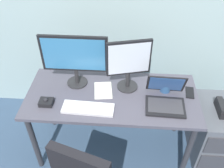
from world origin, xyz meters
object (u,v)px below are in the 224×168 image
trackball_mouse (46,102)px  coffee_mug (166,85)px  laptop (165,98)px  cell_phone (190,93)px  paper_notepad (103,90)px  file_cabinet (216,131)px  monitor_main (74,57)px  monitor_side (129,62)px  keyboard (88,108)px

trackball_mouse → coffee_mug: size_ratio=0.99×
laptop → trackball_mouse: size_ratio=2.92×
cell_phone → paper_notepad: bearing=-171.3°
trackball_mouse → file_cabinet: bearing=6.3°
monitor_main → trackball_mouse: monitor_main is taller
monitor_side → paper_notepad: (-0.21, -0.07, -0.26)m
trackball_mouse → laptop: bearing=4.9°
laptop → cell_phone: (0.22, 0.13, -0.05)m
monitor_main → monitor_side: (0.45, -0.02, -0.02)m
keyboard → laptop: 0.62m
monitor_main → cell_phone: size_ratio=3.91×
monitor_main → keyboard: bearing=-65.8°
file_cabinet → monitor_side: size_ratio=1.27×
laptop → cell_phone: size_ratio=2.26×
monitor_side → laptop: monitor_side is taller
monitor_side → trackball_mouse: bearing=-158.3°
coffee_mug → monitor_main: bearing=176.6°
laptop → monitor_main: bearing=165.2°
coffee_mug → file_cabinet: bearing=-7.1°
monitor_side → laptop: (0.31, -0.18, -0.21)m
file_cabinet → trackball_mouse: trackball_mouse is taller
file_cabinet → trackball_mouse: size_ratio=5.30×
trackball_mouse → paper_notepad: trackball_mouse is taller
trackball_mouse → paper_notepad: 0.48m
keyboard → file_cabinet: bearing=9.9°
monitor_main → keyboard: (0.14, -0.32, -0.27)m
keyboard → coffee_mug: coffee_mug is taller
file_cabinet → keyboard: bearing=-170.1°
paper_notepad → monitor_main: bearing=159.7°
coffee_mug → cell_phone: coffee_mug is taller
file_cabinet → monitor_main: (-1.31, 0.11, 0.71)m
monitor_side → cell_phone: bearing=-4.7°
file_cabinet → keyboard: size_ratio=1.40×
coffee_mug → paper_notepad: coffee_mug is taller
monitor_main → laptop: monitor_main is taller
file_cabinet → laptop: laptop is taller
trackball_mouse → cell_phone: size_ratio=0.77×
trackball_mouse → paper_notepad: size_ratio=0.53×
monitor_main → coffee_mug: size_ratio=5.01×
monitor_side → cell_phone: size_ratio=3.23×
laptop → coffee_mug: bearing=83.0°
monitor_side → laptop: bearing=-29.8°
file_cabinet → trackball_mouse: bearing=-173.7°
trackball_mouse → cell_phone: bearing=10.3°
paper_notepad → keyboard: bearing=-113.3°
monitor_main → cell_phone: 1.02m
coffee_mug → paper_notepad: size_ratio=0.53×
trackball_mouse → monitor_side: bearing=21.7°
monitor_side → paper_notepad: size_ratio=2.21×
file_cabinet → laptop: bearing=-171.1°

